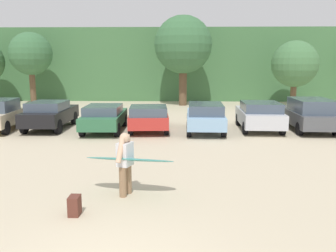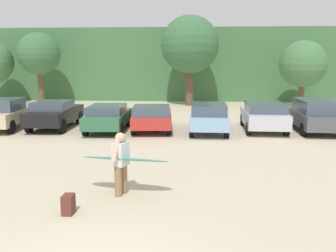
{
  "view_description": "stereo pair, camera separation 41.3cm",
  "coord_description": "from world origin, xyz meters",
  "views": [
    {
      "loc": [
        1.21,
        -5.28,
        3.44
      ],
      "look_at": [
        0.84,
        7.51,
        1.18
      ],
      "focal_mm": 39.06,
      "sensor_mm": 36.0,
      "label": 1
    },
    {
      "loc": [
        1.63,
        -5.27,
        3.44
      ],
      "look_at": [
        0.84,
        7.51,
        1.18
      ],
      "focal_mm": 39.06,
      "sensor_mm": 36.0,
      "label": 2
    }
  ],
  "objects": [
    {
      "name": "hillside_ridge",
      "position": [
        0.0,
        32.59,
        3.17
      ],
      "size": [
        108.0,
        12.0,
        6.33
      ],
      "primitive_type": "cube",
      "color": "#427042",
      "rests_on": "ground_plane"
    },
    {
      "name": "tree_ridge_back",
      "position": [
        -10.53,
        23.83,
        4.02
      ],
      "size": [
        3.37,
        3.37,
        5.74
      ],
      "color": "brown",
      "rests_on": "ground_plane"
    },
    {
      "name": "parked_car_champagne",
      "position": [
        -7.93,
        12.79,
        0.82
      ],
      "size": [
        2.14,
        4.38,
        1.58
      ],
      "rotation": [
        0.0,
        0.0,
        1.64
      ],
      "color": "beige",
      "rests_on": "ground_plane"
    },
    {
      "name": "surfboard_teal",
      "position": [
        -0.05,
        3.82,
        0.94
      ],
      "size": [
        2.41,
        0.98,
        0.26
      ],
      "rotation": [
        0.0,
        0.0,
        3.0
      ],
      "color": "teal"
    },
    {
      "name": "person_adult",
      "position": [
        -0.16,
        3.78,
        0.93
      ],
      "size": [
        0.43,
        0.78,
        1.66
      ],
      "rotation": [
        0.0,
        0.0,
        2.78
      ],
      "color": "#8C6B4C",
      "rests_on": "ground_plane"
    },
    {
      "name": "tree_center_right",
      "position": [
        1.54,
        23.69,
        4.7
      ],
      "size": [
        4.49,
        4.49,
        6.98
      ],
      "color": "brown",
      "rests_on": "ground_plane"
    },
    {
      "name": "parked_car_sky_blue",
      "position": [
        2.53,
        12.57,
        0.78
      ],
      "size": [
        1.91,
        4.17,
        1.42
      ],
      "rotation": [
        0.0,
        0.0,
        1.54
      ],
      "color": "#84ADD1",
      "rests_on": "ground_plane"
    },
    {
      "name": "parked_car_forest_green",
      "position": [
        -2.48,
        12.56,
        0.72
      ],
      "size": [
        1.9,
        4.17,
        1.32
      ],
      "rotation": [
        0.0,
        0.0,
        1.59
      ],
      "color": "#2D6642",
      "rests_on": "ground_plane"
    },
    {
      "name": "tree_left",
      "position": [
        10.06,
        23.18,
        3.24
      ],
      "size": [
        3.53,
        3.53,
        5.02
      ],
      "color": "brown",
      "rests_on": "ground_plane"
    },
    {
      "name": "parked_car_dark_gray",
      "position": [
        7.8,
        13.18,
        0.85
      ],
      "size": [
        1.99,
        4.76,
        1.62
      ],
      "rotation": [
        0.0,
        0.0,
        1.55
      ],
      "color": "#4C4F54",
      "rests_on": "ground_plane"
    },
    {
      "name": "parked_car_silver",
      "position": [
        5.31,
        13.12,
        0.78
      ],
      "size": [
        2.07,
        4.06,
        1.45
      ],
      "rotation": [
        0.0,
        0.0,
        1.54
      ],
      "color": "silver",
      "rests_on": "ground_plane"
    },
    {
      "name": "backpack_dropped",
      "position": [
        -1.13,
        2.47,
        0.22
      ],
      "size": [
        0.24,
        0.34,
        0.45
      ],
      "color": "#592D23",
      "rests_on": "ground_plane"
    },
    {
      "name": "parked_car_red",
      "position": [
        -0.29,
        12.78,
        0.72
      ],
      "size": [
        2.18,
        4.22,
        1.33
      ],
      "rotation": [
        0.0,
        0.0,
        1.64
      ],
      "color": "#B72D28",
      "rests_on": "ground_plane"
    },
    {
      "name": "parked_car_black",
      "position": [
        -5.41,
        13.14,
        0.78
      ],
      "size": [
        1.89,
        4.21,
        1.45
      ],
      "rotation": [
        0.0,
        0.0,
        1.58
      ],
      "color": "black",
      "rests_on": "ground_plane"
    }
  ]
}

